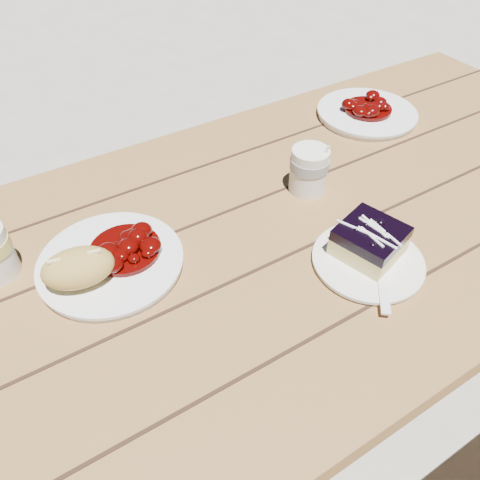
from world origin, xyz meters
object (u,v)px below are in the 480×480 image
main_plate (111,263)px  bread_roll (78,268)px  picnic_table (232,299)px  coffee_cup (309,170)px  blueberry_cake (370,240)px  dessert_plate (368,261)px  second_plate (367,114)px

main_plate → bread_roll: bearing=-160.0°
picnic_table → coffee_cup: (0.22, 0.06, 0.21)m
picnic_table → blueberry_cake: (0.19, -0.15, 0.20)m
main_plate → bread_roll: (-0.05, -0.02, 0.04)m
main_plate → blueberry_cake: blueberry_cake is taller
dessert_plate → blueberry_cake: bearing=56.3°
second_plate → main_plate: bearing=-167.9°
blueberry_cake → dessert_plate: bearing=-140.3°
blueberry_cake → second_plate: (0.34, 0.37, -0.03)m
blueberry_cake → main_plate: bearing=135.1°
second_plate → coffee_cup: bearing=-152.9°
dessert_plate → second_plate: (0.35, 0.38, 0.00)m
main_plate → picnic_table: bearing=-15.9°
picnic_table → coffee_cup: bearing=14.8°
dessert_plate → blueberry_cake: size_ratio=1.47×
picnic_table → main_plate: (-0.21, 0.06, 0.17)m
picnic_table → bread_roll: bearing=171.6°
dessert_plate → coffee_cup: (0.04, 0.22, 0.04)m
main_plate → second_plate: 0.75m
bread_roll → coffee_cup: size_ratio=1.24×
second_plate → picnic_table: bearing=-157.7°
dessert_plate → coffee_cup: bearing=80.1°
dessert_plate → coffee_cup: 0.23m
main_plate → coffee_cup: 0.42m
blueberry_cake → second_plate: blueberry_cake is taller
bread_roll → second_plate: (0.79, 0.18, -0.04)m
bread_roll → blueberry_cake: bread_roll is taller
blueberry_cake → coffee_cup: size_ratio=1.36×
main_plate → dessert_plate: bearing=-30.7°
bread_roll → dessert_plate: size_ratio=0.62×
picnic_table → bread_roll: size_ratio=17.27×
blueberry_cake → coffee_cup: coffee_cup is taller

